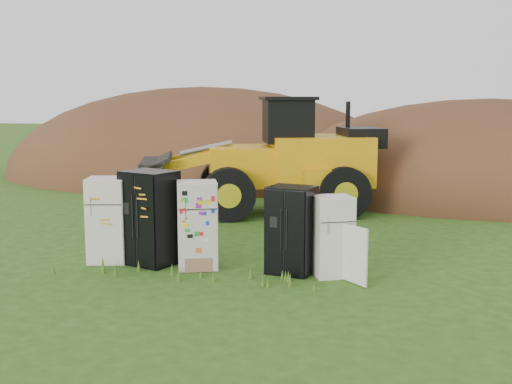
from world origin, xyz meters
The scene contains 9 objects.
ground centered at (0.00, 0.00, 0.00)m, with size 120.00×120.00×0.00m, color #294913.
fridge_leftmost centered at (-2.46, 0.00, 0.89)m, with size 0.79×0.76×1.79m, color silver, non-canonical shape.
fridge_black_side centered at (-1.52, 0.04, 0.98)m, with size 1.02×0.80×1.95m, color black, non-canonical shape.
fridge_sticker centered at (-0.47, -0.04, 0.89)m, with size 0.79×0.73×1.78m, color silver, non-canonical shape.
fridge_black_right centered at (1.46, 0.04, 0.86)m, with size 0.86×0.72×1.73m, color black, non-canonical shape.
fridge_open_door centered at (2.27, 0.02, 0.78)m, with size 0.71×0.66×1.57m, color silver, non-canonical shape.
wheel_loader centered at (-0.65, 6.24, 1.73)m, with size 7.13×2.89×3.45m, color #CE9B0D, non-canonical shape.
dirt_mound_right centered at (6.50, 12.20, 0.00)m, with size 15.84×11.62×6.76m, color #4D2B18.
dirt_mound_left centered at (-5.21, 14.97, 0.00)m, with size 17.87×13.40×7.73m, color #4D2B18.
Camera 1 is at (3.61, -12.16, 3.49)m, focal length 45.00 mm.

